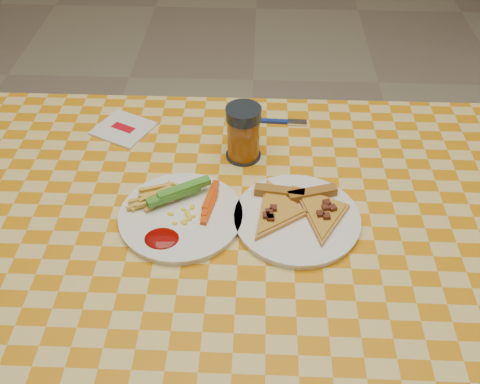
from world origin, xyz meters
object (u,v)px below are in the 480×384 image
at_px(table, 240,248).
at_px(plate_left, 181,217).
at_px(plate_right, 297,219).
at_px(drink_glass, 243,134).

relative_size(table, plate_left, 5.38).
distance_m(table, plate_right, 0.14).
height_order(table, plate_right, plate_right).
xyz_separation_m(table, plate_left, (-0.12, 0.01, 0.08)).
height_order(table, plate_left, plate_left).
bearing_deg(plate_left, table, -2.84).
height_order(table, drink_glass, drink_glass).
bearing_deg(plate_left, drink_glass, 60.23).
relative_size(table, drink_glass, 10.13).
bearing_deg(plate_right, table, -176.09).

